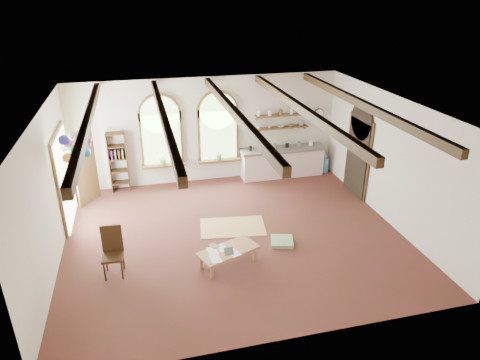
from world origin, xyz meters
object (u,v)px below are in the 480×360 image
object	(u,v)px
kitchen_counter	(282,162)
coffee_table	(228,251)
balloon_cluster	(76,146)
side_chair	(114,262)

from	to	relation	value
kitchen_counter	coffee_table	bearing A→B (deg)	-122.05
kitchen_counter	coffee_table	distance (m)	5.09
kitchen_counter	balloon_cluster	world-z (taller)	balloon_cluster
side_chair	coffee_table	bearing A→B (deg)	-5.28
side_chair	balloon_cluster	size ratio (longest dim) A/B	0.95
coffee_table	balloon_cluster	distance (m)	4.09
side_chair	balloon_cluster	world-z (taller)	balloon_cluster
coffee_table	balloon_cluster	world-z (taller)	balloon_cluster
kitchen_counter	side_chair	xyz separation A→B (m)	(-5.10, -4.09, -0.16)
kitchen_counter	balloon_cluster	size ratio (longest dim) A/B	2.34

